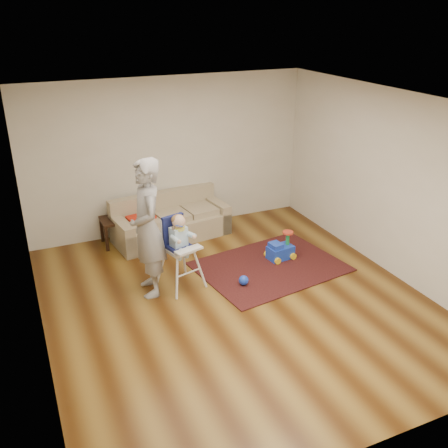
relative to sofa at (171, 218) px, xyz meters
name	(u,v)px	position (x,y,z in m)	size (l,w,h in m)	color
ground	(236,301)	(0.16, -2.30, -0.38)	(5.50, 5.50, 0.00)	#43240A
room_envelope	(220,160)	(0.16, -1.77, 1.49)	(5.04, 5.52, 2.72)	beige
sofa	(171,218)	(0.00, 0.00, 0.00)	(2.06, 1.05, 0.76)	gray
side_table	(116,231)	(-0.94, 0.15, -0.15)	(0.46, 0.46, 0.46)	black
area_rug	(270,266)	(1.06, -1.64, -0.37)	(2.15, 1.61, 0.02)	black
ride_on_toy	(281,246)	(1.34, -1.47, -0.14)	(0.40, 0.29, 0.44)	blue
toy_ball	(244,280)	(0.44, -1.98, -0.29)	(0.14, 0.14, 0.14)	blue
high_chair	(180,252)	(-0.39, -1.61, 0.16)	(0.64, 0.64, 1.13)	silver
adult	(147,228)	(-0.83, -1.57, 0.60)	(0.71, 0.47, 1.96)	gray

